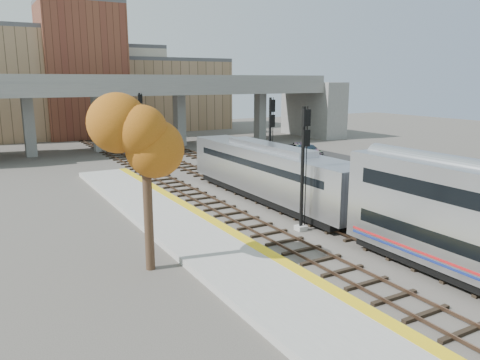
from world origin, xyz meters
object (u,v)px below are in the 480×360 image
car_b (291,151)px  signal_mast_mid (270,144)px  signal_mast_near (303,170)px  car_c (308,150)px  tree (145,135)px  locomotive (269,171)px  signal_mast_far (141,126)px  car_a (312,160)px

car_b → signal_mast_mid: bearing=-130.2°
signal_mast_near → car_c: bearing=51.3°
tree → car_b: 35.82m
locomotive → tree: 14.95m
signal_mast_far → signal_mast_mid: bearing=-78.7°
signal_mast_near → car_a: bearing=50.1°
signal_mast_near → tree: size_ratio=0.85×
car_c → signal_mast_far: bearing=160.7°
tree → signal_mast_mid: bearing=37.8°
signal_mast_near → signal_mast_far: 30.27m
signal_mast_far → car_c: bearing=-23.2°
signal_mast_far → locomotive: bearing=-84.9°
car_a → signal_mast_far: bearing=121.0°
signal_mast_near → signal_mast_mid: signal_mast_mid is taller
car_a → car_c: 7.12m
car_b → car_c: 2.21m
car_a → car_c: (4.08, 5.83, 0.04)m
car_b → locomotive: bearing=-129.1°
signal_mast_near → car_a: signal_mast_near is taller
locomotive → signal_mast_far: 23.56m
signal_mast_mid → locomotive: bearing=-124.7°
signal_mast_mid → tree: bearing=-142.2°
locomotive → car_b: 21.40m
car_a → car_b: size_ratio=0.95×
signal_mast_mid → tree: size_ratio=0.87×
signal_mast_mid → car_c: (13.93, 12.79, -3.13)m
tree → car_c: 36.98m
signal_mast_near → signal_mast_mid: size_ratio=0.99×
locomotive → signal_mast_far: bearing=95.1°
locomotive → signal_mast_near: (-2.10, -6.85, 1.48)m
car_c → locomotive: bearing=-131.5°
signal_mast_far → tree: tree is taller
car_a → car_c: car_c is taller
locomotive → tree: bearing=-146.4°
car_c → signal_mast_near: bearing=-124.7°
locomotive → car_b: size_ratio=4.98×
signal_mast_far → car_b: signal_mast_far is taller
car_b → signal_mast_near: bearing=-123.3°
signal_mast_far → car_b: size_ratio=1.95×
locomotive → car_c: bearing=44.5°
signal_mast_mid → car_b: signal_mast_mid is taller
car_a → car_c: size_ratio=0.80×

